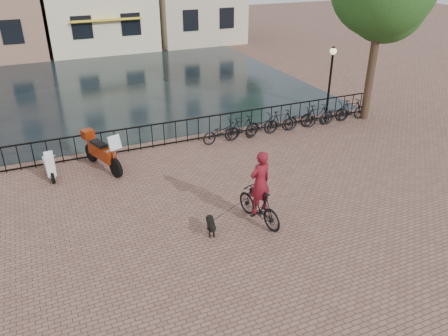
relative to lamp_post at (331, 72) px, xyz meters
name	(u,v)px	position (x,y,z in m)	size (l,w,h in m)	color
ground	(269,254)	(-7.20, -7.60, -2.38)	(100.00, 100.00, 0.00)	brown
canal_water	(128,86)	(-7.20, 9.70, -2.38)	(20.00, 20.00, 0.00)	black
railing	(176,133)	(-7.20, 0.40, -1.87)	(20.00, 0.05, 1.02)	black
lamp_post	(331,72)	(0.00, 0.00, 0.00)	(0.30, 0.30, 3.45)	black
cyclist	(260,192)	(-6.73, -6.11, -1.35)	(0.95, 2.05, 2.70)	black
dog	(211,225)	(-8.26, -6.09, -2.10)	(0.45, 0.85, 0.55)	black
motorcycle	(102,148)	(-10.37, -0.72, -1.55)	(1.32, 2.38, 1.66)	maroon
scooter	(48,161)	(-12.23, -0.59, -1.74)	(0.51, 1.40, 1.27)	silver
parked_bike_0	(221,132)	(-5.40, -0.20, -1.93)	(0.60, 1.72, 0.90)	black
parked_bike_1	(242,128)	(-4.45, -0.20, -1.88)	(0.47, 1.66, 1.00)	black
parked_bike_2	(262,126)	(-3.50, -0.20, -1.93)	(0.60, 1.72, 0.90)	black
parked_bike_3	(281,121)	(-2.55, -0.20, -1.88)	(0.47, 1.66, 1.00)	black
parked_bike_4	(299,119)	(-1.60, -0.20, -1.93)	(0.60, 1.72, 0.90)	black
parked_bike_5	(317,115)	(-0.65, -0.20, -1.88)	(0.47, 1.66, 1.00)	black
parked_bike_6	(334,114)	(0.30, -0.20, -1.93)	(0.60, 1.72, 0.90)	black
parked_bike_7	(351,110)	(1.25, -0.20, -1.88)	(0.47, 1.66, 1.00)	black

